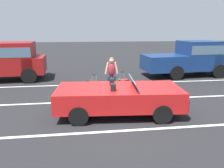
{
  "coord_description": "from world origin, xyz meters",
  "views": [
    {
      "loc": [
        -1.12,
        -6.86,
        2.86
      ],
      "look_at": [
        -0.07,
        1.21,
        0.75
      ],
      "focal_mm": 34.84,
      "sensor_mm": 36.0,
      "label": 1
    }
  ],
  "objects_px": {
    "convertible_car": "(125,97)",
    "traveler_person": "(112,74)",
    "duffel_bag": "(106,86)",
    "parked_pickup_truck_far": "(191,58)",
    "parked_pickup_truck_near": "(5,61)",
    "suitcase_large_black": "(93,89)",
    "suitcase_medium_bright": "(124,86)",
    "suitcase_small_carryon": "(122,84)"
  },
  "relations": [
    {
      "from": "suitcase_medium_bright",
      "to": "convertible_car",
      "type": "bearing_deg",
      "value": 131.69
    },
    {
      "from": "convertible_car",
      "to": "parked_pickup_truck_far",
      "type": "xyz_separation_m",
      "value": [
        5.11,
        5.58,
        0.52
      ]
    },
    {
      "from": "parked_pickup_truck_near",
      "to": "traveler_person",
      "type": "bearing_deg",
      "value": -36.18
    },
    {
      "from": "suitcase_large_black",
      "to": "traveler_person",
      "type": "relative_size",
      "value": 0.6
    },
    {
      "from": "suitcase_small_carryon",
      "to": "parked_pickup_truck_near",
      "type": "height_order",
      "value": "parked_pickup_truck_near"
    },
    {
      "from": "suitcase_small_carryon",
      "to": "parked_pickup_truck_near",
      "type": "distance_m",
      "value": 6.65
    },
    {
      "from": "suitcase_small_carryon",
      "to": "parked_pickup_truck_near",
      "type": "xyz_separation_m",
      "value": [
        -6.03,
        2.67,
        0.85
      ]
    },
    {
      "from": "traveler_person",
      "to": "parked_pickup_truck_far",
      "type": "distance_m",
      "value": 6.23
    },
    {
      "from": "convertible_car",
      "to": "suitcase_small_carryon",
      "type": "height_order",
      "value": "convertible_car"
    },
    {
      "from": "traveler_person",
      "to": "parked_pickup_truck_far",
      "type": "relative_size",
      "value": 0.32
    },
    {
      "from": "duffel_bag",
      "to": "traveler_person",
      "type": "height_order",
      "value": "traveler_person"
    },
    {
      "from": "convertible_car",
      "to": "parked_pickup_truck_far",
      "type": "distance_m",
      "value": 7.59
    },
    {
      "from": "duffel_bag",
      "to": "parked_pickup_truck_far",
      "type": "bearing_deg",
      "value": 24.57
    },
    {
      "from": "suitcase_medium_bright",
      "to": "duffel_bag",
      "type": "distance_m",
      "value": 1.01
    },
    {
      "from": "convertible_car",
      "to": "duffel_bag",
      "type": "height_order",
      "value": "convertible_car"
    },
    {
      "from": "convertible_car",
      "to": "parked_pickup_truck_near",
      "type": "height_order",
      "value": "parked_pickup_truck_near"
    },
    {
      "from": "suitcase_large_black",
      "to": "suitcase_small_carryon",
      "type": "bearing_deg",
      "value": 179.08
    },
    {
      "from": "parked_pickup_truck_far",
      "to": "suitcase_medium_bright",
      "type": "bearing_deg",
      "value": -150.35
    },
    {
      "from": "parked_pickup_truck_near",
      "to": "parked_pickup_truck_far",
      "type": "xyz_separation_m",
      "value": [
        10.72,
        -0.11,
        0.0
      ]
    },
    {
      "from": "suitcase_medium_bright",
      "to": "parked_pickup_truck_near",
      "type": "distance_m",
      "value": 6.9
    },
    {
      "from": "suitcase_medium_bright",
      "to": "suitcase_large_black",
      "type": "bearing_deg",
      "value": 70.96
    },
    {
      "from": "suitcase_large_black",
      "to": "suitcase_medium_bright",
      "type": "bearing_deg",
      "value": 161.04
    },
    {
      "from": "duffel_bag",
      "to": "convertible_car",
      "type": "bearing_deg",
      "value": -84.3
    },
    {
      "from": "suitcase_large_black",
      "to": "duffel_bag",
      "type": "distance_m",
      "value": 1.37
    },
    {
      "from": "suitcase_small_carryon",
      "to": "traveler_person",
      "type": "relative_size",
      "value": 0.53
    },
    {
      "from": "suitcase_large_black",
      "to": "traveler_person",
      "type": "xyz_separation_m",
      "value": [
        0.83,
        0.33,
        0.56
      ]
    },
    {
      "from": "suitcase_small_carryon",
      "to": "traveler_person",
      "type": "distance_m",
      "value": 1.16
    },
    {
      "from": "duffel_bag",
      "to": "suitcase_medium_bright",
      "type": "bearing_deg",
      "value": -42.71
    },
    {
      "from": "suitcase_large_black",
      "to": "traveler_person",
      "type": "bearing_deg",
      "value": 163.41
    },
    {
      "from": "parked_pickup_truck_far",
      "to": "convertible_car",
      "type": "bearing_deg",
      "value": -136.76
    },
    {
      "from": "suitcase_medium_bright",
      "to": "parked_pickup_truck_far",
      "type": "bearing_deg",
      "value": -94.56
    },
    {
      "from": "parked_pickup_truck_near",
      "to": "parked_pickup_truck_far",
      "type": "height_order",
      "value": "same"
    },
    {
      "from": "suitcase_medium_bright",
      "to": "traveler_person",
      "type": "height_order",
      "value": "traveler_person"
    },
    {
      "from": "convertible_car",
      "to": "parked_pickup_truck_near",
      "type": "bearing_deg",
      "value": 138.99
    },
    {
      "from": "suitcase_small_carryon",
      "to": "convertible_car",
      "type": "bearing_deg",
      "value": 166.39
    },
    {
      "from": "convertible_car",
      "to": "traveler_person",
      "type": "height_order",
      "value": "traveler_person"
    },
    {
      "from": "convertible_car",
      "to": "traveler_person",
      "type": "bearing_deg",
      "value": 98.37
    },
    {
      "from": "suitcase_large_black",
      "to": "parked_pickup_truck_far",
      "type": "relative_size",
      "value": 0.19
    },
    {
      "from": "duffel_bag",
      "to": "traveler_person",
      "type": "xyz_separation_m",
      "value": [
        0.15,
        -0.84,
        0.77
      ]
    },
    {
      "from": "suitcase_medium_bright",
      "to": "traveler_person",
      "type": "bearing_deg",
      "value": 67.43
    },
    {
      "from": "suitcase_large_black",
      "to": "parked_pickup_truck_near",
      "type": "distance_m",
      "value": 6.0
    },
    {
      "from": "suitcase_large_black",
      "to": "parked_pickup_truck_far",
      "type": "bearing_deg",
      "value": 172.5
    }
  ]
}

